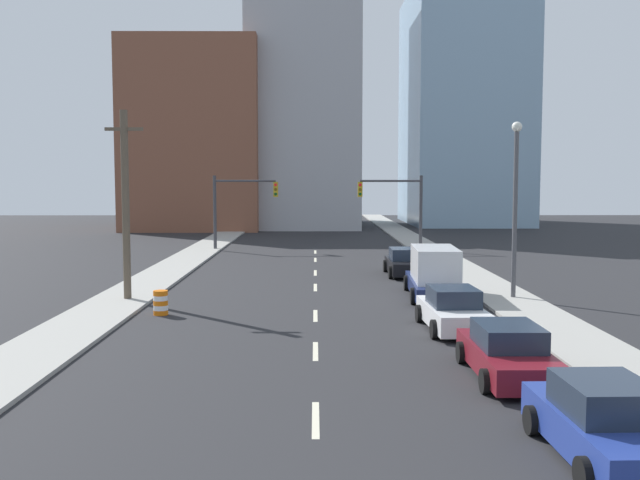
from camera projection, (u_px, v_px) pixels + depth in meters
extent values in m
cube|color=#9E9B93|center=(209.00, 246.00, 56.15)|extent=(2.69, 99.30, 0.13)
cube|color=#9E9B93|center=(421.00, 245.00, 56.27)|extent=(2.69, 99.30, 0.13)
cube|color=beige|center=(316.00, 419.00, 15.50)|extent=(0.16, 2.40, 0.01)
cube|color=beige|center=(315.00, 351.00, 21.70)|extent=(0.16, 2.40, 0.01)
cube|color=beige|center=(315.00, 316.00, 27.37)|extent=(0.16, 2.40, 0.01)
cube|color=beige|center=(315.00, 287.00, 34.59)|extent=(0.16, 2.40, 0.01)
cube|color=beige|center=(315.00, 273.00, 40.04)|extent=(0.16, 2.40, 0.01)
cube|color=beige|center=(315.00, 260.00, 46.60)|extent=(0.16, 2.40, 0.01)
cube|color=beige|center=(315.00, 252.00, 51.70)|extent=(0.16, 2.40, 0.01)
cube|color=brown|center=(198.00, 138.00, 77.75)|extent=(14.00, 16.00, 19.63)
cube|color=#A8A8AD|center=(304.00, 94.00, 81.38)|extent=(12.00, 20.00, 30.14)
cube|color=#8CADC6|center=(462.00, 108.00, 85.59)|extent=(13.00, 20.00, 27.67)
cylinder|color=#38383D|center=(215.00, 213.00, 52.83)|extent=(0.24, 0.24, 5.55)
cylinder|color=#38383D|center=(245.00, 181.00, 52.65)|extent=(4.53, 0.16, 0.16)
cube|color=#B79319|center=(276.00, 189.00, 52.71)|extent=(0.34, 0.32, 1.10)
cylinder|color=red|center=(276.00, 185.00, 52.52)|extent=(0.22, 0.04, 0.22)
cylinder|color=#593F0C|center=(276.00, 189.00, 52.54)|extent=(0.22, 0.04, 0.22)
cylinder|color=#0C3F14|center=(276.00, 194.00, 52.57)|extent=(0.22, 0.04, 0.22)
cylinder|color=#38383D|center=(421.00, 213.00, 52.93)|extent=(0.24, 0.24, 5.55)
cylinder|color=#38383D|center=(391.00, 181.00, 52.72)|extent=(4.53, 0.16, 0.16)
cube|color=#B79319|center=(360.00, 189.00, 52.76)|extent=(0.34, 0.32, 1.10)
cylinder|color=red|center=(360.00, 185.00, 52.56)|extent=(0.22, 0.04, 0.22)
cylinder|color=#593F0C|center=(360.00, 189.00, 52.59)|extent=(0.22, 0.04, 0.22)
cylinder|color=#0C3F14|center=(360.00, 194.00, 52.62)|extent=(0.22, 0.04, 0.22)
cylinder|color=brown|center=(126.00, 207.00, 30.29)|extent=(0.32, 0.32, 8.15)
cube|color=brown|center=(124.00, 129.00, 30.02)|extent=(1.60, 0.14, 0.14)
cylinder|color=orange|center=(161.00, 312.00, 27.53)|extent=(0.56, 0.56, 0.19)
cylinder|color=white|center=(161.00, 308.00, 27.52)|extent=(0.56, 0.56, 0.19)
cylinder|color=orange|center=(161.00, 303.00, 27.50)|extent=(0.56, 0.56, 0.19)
cylinder|color=white|center=(161.00, 298.00, 27.49)|extent=(0.56, 0.56, 0.19)
cylinder|color=orange|center=(160.00, 293.00, 27.47)|extent=(0.56, 0.56, 0.19)
cylinder|color=#4C4C51|center=(515.00, 217.00, 30.72)|extent=(0.20, 0.20, 7.25)
sphere|color=white|center=(517.00, 127.00, 30.40)|extent=(0.44, 0.44, 0.44)
cube|color=navy|center=(604.00, 433.00, 13.22)|extent=(1.84, 4.39, 0.71)
cube|color=#1E2838|center=(605.00, 397.00, 13.16)|extent=(1.58, 1.99, 0.63)
cylinder|color=black|center=(532.00, 420.00, 14.55)|extent=(0.23, 0.61, 0.60)
cylinder|color=black|center=(619.00, 419.00, 14.61)|extent=(0.23, 0.61, 0.60)
cylinder|color=black|center=(585.00, 474.00, 11.87)|extent=(0.23, 0.61, 0.60)
cube|color=maroon|center=(508.00, 359.00, 18.78)|extent=(1.79, 4.70, 0.65)
cube|color=#1E2838|center=(508.00, 335.00, 18.73)|extent=(1.57, 2.12, 0.60)
cylinder|color=black|center=(461.00, 352.00, 20.24)|extent=(0.22, 0.62, 0.62)
cylinder|color=black|center=(526.00, 352.00, 20.25)|extent=(0.22, 0.62, 0.62)
cylinder|color=black|center=(486.00, 381.00, 17.34)|extent=(0.22, 0.62, 0.62)
cylinder|color=black|center=(561.00, 381.00, 17.35)|extent=(0.22, 0.62, 0.62)
cube|color=silver|center=(453.00, 315.00, 24.74)|extent=(1.93, 4.53, 0.69)
cube|color=#1E2838|center=(453.00, 296.00, 24.69)|extent=(1.63, 2.06, 0.62)
cylinder|color=black|center=(419.00, 313.00, 26.10)|extent=(0.24, 0.65, 0.64)
cylinder|color=black|center=(469.00, 313.00, 26.18)|extent=(0.24, 0.65, 0.64)
cylinder|color=black|center=(434.00, 329.00, 23.34)|extent=(0.24, 0.65, 0.64)
cylinder|color=black|center=(490.00, 329.00, 23.41)|extent=(0.24, 0.65, 0.64)
cube|color=#141E47|center=(434.00, 286.00, 31.71)|extent=(2.41, 6.32, 0.59)
cube|color=silver|center=(435.00, 264.00, 31.32)|extent=(2.04, 3.95, 1.46)
cylinder|color=black|center=(406.00, 283.00, 33.69)|extent=(0.26, 0.72, 0.71)
cylinder|color=black|center=(452.00, 283.00, 33.59)|extent=(0.26, 0.72, 0.71)
cylinder|color=black|center=(413.00, 296.00, 29.86)|extent=(0.26, 0.72, 0.71)
cylinder|color=black|center=(465.00, 296.00, 29.76)|extent=(0.26, 0.72, 0.71)
cube|color=black|center=(404.00, 266.00, 39.02)|extent=(1.71, 4.62, 0.67)
cube|color=#1E2838|center=(404.00, 254.00, 38.96)|extent=(1.50, 2.08, 0.62)
cylinder|color=black|center=(385.00, 266.00, 40.45)|extent=(0.22, 0.69, 0.69)
cylinder|color=black|center=(416.00, 266.00, 40.47)|extent=(0.22, 0.69, 0.69)
cylinder|color=black|center=(391.00, 272.00, 37.60)|extent=(0.22, 0.69, 0.69)
cylinder|color=black|center=(424.00, 272.00, 37.61)|extent=(0.22, 0.69, 0.69)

